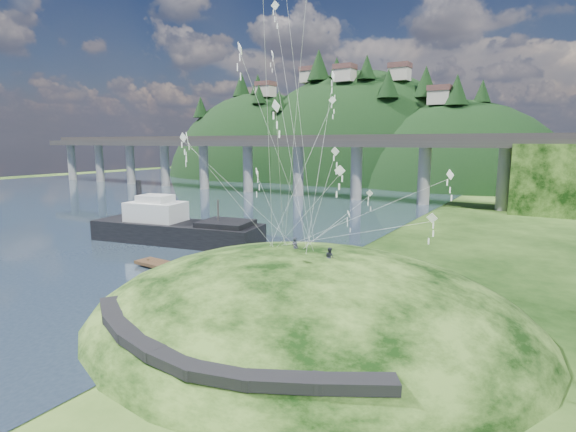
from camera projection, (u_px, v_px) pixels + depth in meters
The scene contains 10 objects.
ground at pixel (209, 305), 37.11m from camera, with size 320.00×320.00×0.00m, color black.
water at pixel (52, 203), 99.33m from camera, with size 240.00×240.00×0.00m, color #2F4256.
grass_hill at pixel (305, 335), 34.93m from camera, with size 36.00×32.00×13.00m.
footpath at pixel (193, 349), 24.73m from camera, with size 22.29×5.84×0.83m.
bridge at pixel (318, 157), 108.13m from camera, with size 160.00×11.00×15.00m.
far_ridge at pixel (342, 200), 163.62m from camera, with size 153.00×70.00×94.50m.
work_barge at pixel (174, 227), 60.15m from camera, with size 24.21×10.60×8.20m.
wooden_dock at pixel (185, 270), 45.79m from camera, with size 13.84×2.93×0.98m.
kite_flyers at pixel (313, 242), 34.31m from camera, with size 4.48×1.88×1.80m.
kite_swarm at pixel (291, 96), 33.34m from camera, with size 20.92×17.17×21.57m.
Camera 1 is at (24.00, -26.83, 13.37)m, focal length 28.00 mm.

